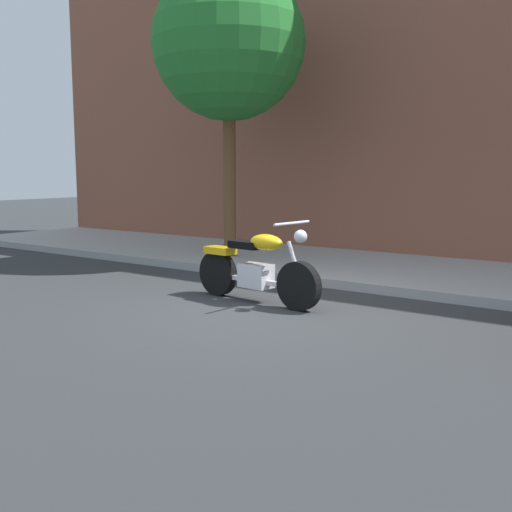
% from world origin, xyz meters
% --- Properties ---
extents(ground_plane, '(60.00, 60.00, 0.00)m').
position_xyz_m(ground_plane, '(0.00, 0.00, 0.00)').
color(ground_plane, '#303335').
extents(sidewalk, '(20.56, 3.40, 0.14)m').
position_xyz_m(sidewalk, '(0.00, 3.44, 0.07)').
color(sidewalk, '#A0A0A0').
rests_on(sidewalk, ground).
extents(building_facade, '(20.56, 0.50, 9.25)m').
position_xyz_m(building_facade, '(0.00, 5.39, 4.63)').
color(building_facade, brown).
rests_on(building_facade, ground).
extents(motorcycle, '(2.10, 0.70, 1.13)m').
position_xyz_m(motorcycle, '(-0.38, 0.31, 0.46)').
color(motorcycle, black).
rests_on(motorcycle, ground).
extents(street_tree, '(2.87, 2.87, 5.57)m').
position_xyz_m(street_tree, '(-2.86, 2.92, 4.12)').
color(street_tree, brown).
rests_on(street_tree, ground).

